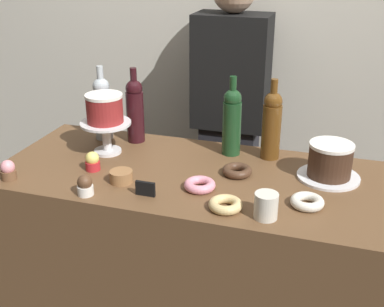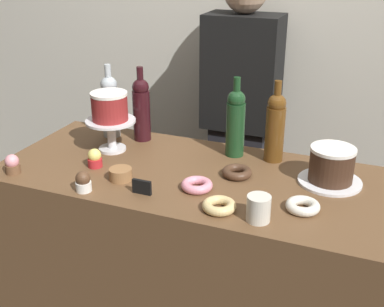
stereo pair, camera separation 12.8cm
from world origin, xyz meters
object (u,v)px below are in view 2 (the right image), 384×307
object	(u,v)px
cupcake_chocolate	(83,182)
donut_chocolate	(237,172)
price_sign_chalkboard	(142,187)
white_layer_cake	(110,106)
chocolate_round_cake	(332,164)
wine_bottle_dark_red	(141,108)
cake_stand_pedestal	(111,130)
barista_figure	(240,128)
donut_sugar	(303,206)
wine_bottle_green	(236,122)
wine_bottle_clear	(110,105)
donut_glazed	(219,206)
cupcake_strawberry	(12,164)
donut_pink	(197,185)
wine_bottle_amber	(275,126)
cookie_stack	(121,174)
cupcake_lemon	(95,158)
coffee_cup_ceramic	(259,208)

from	to	relation	value
cupcake_chocolate	donut_chocolate	world-z (taller)	cupcake_chocolate
price_sign_chalkboard	white_layer_cake	bearing A→B (deg)	134.38
chocolate_round_cake	wine_bottle_dark_red	world-z (taller)	wine_bottle_dark_red
white_layer_cake	wine_bottle_dark_red	distance (m)	0.18
price_sign_chalkboard	cake_stand_pedestal	bearing A→B (deg)	134.38
barista_figure	donut_sugar	bearing A→B (deg)	-60.90
cupcake_chocolate	wine_bottle_green	bearing A→B (deg)	51.71
wine_bottle_clear	cake_stand_pedestal	bearing A→B (deg)	-59.07
white_layer_cake	price_sign_chalkboard	xyz separation A→B (m)	(0.29, -0.30, -0.17)
wine_bottle_clear	donut_sugar	bearing A→B (deg)	-20.93
price_sign_chalkboard	wine_bottle_green	bearing A→B (deg)	66.22
white_layer_cake	donut_glazed	world-z (taller)	white_layer_cake
cake_stand_pedestal	donut_glazed	xyz separation A→B (m)	(0.58, -0.31, -0.07)
white_layer_cake	wine_bottle_clear	distance (m)	0.17
donut_glazed	cupcake_strawberry	bearing A→B (deg)	-178.24
price_sign_chalkboard	barista_figure	world-z (taller)	barista_figure
wine_bottle_green	donut_sugar	distance (m)	0.51
wine_bottle_green	donut_pink	world-z (taller)	wine_bottle_green
wine_bottle_green	wine_bottle_clear	xyz separation A→B (m)	(-0.58, -0.00, 0.00)
chocolate_round_cake	donut_pink	xyz separation A→B (m)	(-0.43, -0.23, -0.06)
cake_stand_pedestal	donut_chocolate	bearing A→B (deg)	-4.50
cupcake_chocolate	barista_figure	size ratio (longest dim) A/B	0.05
wine_bottle_dark_red	barista_figure	distance (m)	0.59
wine_bottle_amber	cupcake_chocolate	distance (m)	0.76
white_layer_cake	wine_bottle_amber	size ratio (longest dim) A/B	0.46
cupcake_chocolate	cookie_stack	bearing A→B (deg)	58.53
wine_bottle_clear	wine_bottle_amber	bearing A→B (deg)	0.69
chocolate_round_cake	cupcake_lemon	world-z (taller)	chocolate_round_cake
cookie_stack	cake_stand_pedestal	bearing A→B (deg)	126.46
chocolate_round_cake	wine_bottle_amber	size ratio (longest dim) A/B	0.49
cupcake_lemon	donut_pink	world-z (taller)	cupcake_lemon
white_layer_cake	chocolate_round_cake	distance (m)	0.90
cake_stand_pedestal	cupcake_chocolate	distance (m)	0.37
wine_bottle_green	coffee_cup_ceramic	bearing A→B (deg)	-64.42
donut_chocolate	coffee_cup_ceramic	size ratio (longest dim) A/B	1.32
cake_stand_pedestal	barista_figure	xyz separation A→B (m)	(0.37, 0.61, -0.15)
donut_pink	donut_sugar	distance (m)	0.37
wine_bottle_green	donut_glazed	xyz separation A→B (m)	(0.09, -0.45, -0.13)
cupcake_chocolate	cookie_stack	xyz separation A→B (m)	(0.08, 0.13, -0.01)
wine_bottle_dark_red	barista_figure	world-z (taller)	barista_figure
cake_stand_pedestal	wine_bottle_amber	world-z (taller)	wine_bottle_amber
cake_stand_pedestal	coffee_cup_ceramic	xyz separation A→B (m)	(0.71, -0.32, -0.05)
wine_bottle_green	cake_stand_pedestal	bearing A→B (deg)	-163.55
donut_pink	cupcake_strawberry	bearing A→B (deg)	-169.02
wine_bottle_amber	price_sign_chalkboard	world-z (taller)	wine_bottle_amber
white_layer_cake	donut_pink	world-z (taller)	white_layer_cake
donut_sugar	wine_bottle_amber	bearing A→B (deg)	116.93
cupcake_lemon	barista_figure	size ratio (longest dim) A/B	0.05
wine_bottle_green	cupcake_lemon	bearing A→B (deg)	-146.13
donut_sugar	coffee_cup_ceramic	world-z (taller)	coffee_cup_ceramic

